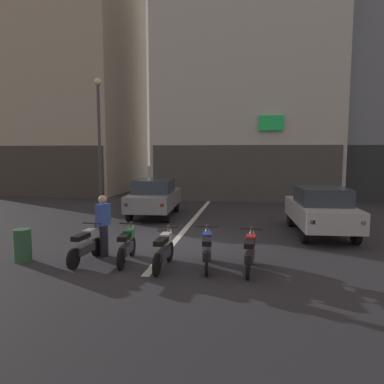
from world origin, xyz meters
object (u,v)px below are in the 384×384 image
object	(u,v)px
motorcycle_white_row_centre	(164,250)
person_by_motorcycles	(103,225)
street_lamp	(99,130)
motorcycle_blue_row_right_mid	(207,249)
trash_bin	(23,245)
car_grey_crossing_near	(155,197)
motorcycle_silver_row_leftmost	(86,245)
motorcycle_green_row_left_mid	(127,245)
motorcycle_red_row_rightmost	(250,252)
car_silver_parked_kerbside	(321,209)

from	to	relation	value
motorcycle_white_row_centre	person_by_motorcycles	bearing A→B (deg)	158.71
street_lamp	motorcycle_white_row_centre	distance (m)	10.60
motorcycle_white_row_centre	motorcycle_blue_row_right_mid	xyz separation A→B (m)	(1.04, 0.19, 0.00)
trash_bin	motorcycle_white_row_centre	bearing A→B (deg)	0.91
motorcycle_white_row_centre	person_by_motorcycles	size ratio (longest dim) A/B	1.00
car_grey_crossing_near	trash_bin	size ratio (longest dim) A/B	4.94
trash_bin	motorcycle_silver_row_leftmost	bearing A→B (deg)	6.35
car_grey_crossing_near	motorcycle_blue_row_right_mid	bearing A→B (deg)	-65.01
person_by_motorcycles	trash_bin	bearing A→B (deg)	-157.57
motorcycle_silver_row_leftmost	motorcycle_green_row_left_mid	size ratio (longest dim) A/B	1.00
car_grey_crossing_near	trash_bin	xyz separation A→B (m)	(-1.66, -6.92, -0.46)
motorcycle_white_row_centre	motorcycle_blue_row_right_mid	size ratio (longest dim) A/B	1.00
motorcycle_red_row_rightmost	trash_bin	bearing A→B (deg)	-178.33
street_lamp	motorcycle_red_row_rightmost	xyz separation A→B (m)	(7.34, -8.43, -3.44)
car_grey_crossing_near	street_lamp	world-z (taller)	street_lamp
car_silver_parked_kerbside	motorcycle_white_row_centre	world-z (taller)	car_silver_parked_kerbside
motorcycle_silver_row_leftmost	motorcycle_red_row_rightmost	xyz separation A→B (m)	(4.15, -0.01, 0.00)
car_silver_parked_kerbside	person_by_motorcycles	distance (m)	7.27
motorcycle_green_row_left_mid	car_silver_parked_kerbside	bearing A→B (deg)	36.74
street_lamp	motorcycle_silver_row_leftmost	bearing A→B (deg)	-69.25
car_silver_parked_kerbside	motorcycle_green_row_left_mid	size ratio (longest dim) A/B	2.51
car_silver_parked_kerbside	motorcycle_silver_row_leftmost	distance (m)	7.79
motorcycle_white_row_centre	trash_bin	distance (m)	3.73
street_lamp	motorcycle_red_row_rightmost	world-z (taller)	street_lamp
car_grey_crossing_near	car_silver_parked_kerbside	size ratio (longest dim) A/B	1.00
car_silver_parked_kerbside	motorcycle_blue_row_right_mid	bearing A→B (deg)	-129.07
motorcycle_silver_row_leftmost	person_by_motorcycles	xyz separation A→B (m)	(0.23, 0.59, 0.40)
car_silver_parked_kerbside	motorcycle_red_row_rightmost	bearing A→B (deg)	-118.90
motorcycle_red_row_rightmost	trash_bin	xyz separation A→B (m)	(-5.81, -0.17, -0.03)
car_grey_crossing_near	motorcycle_silver_row_leftmost	xyz separation A→B (m)	(-0.01, -6.73, -0.43)
motorcycle_blue_row_right_mid	motorcycle_red_row_rightmost	world-z (taller)	same
person_by_motorcycles	car_silver_parked_kerbside	bearing A→B (deg)	30.24
car_grey_crossing_near	car_silver_parked_kerbside	distance (m)	6.96
motorcycle_silver_row_leftmost	motorcycle_red_row_rightmost	bearing A→B (deg)	-0.20
car_grey_crossing_near	motorcycle_white_row_centre	size ratio (longest dim) A/B	2.51
car_grey_crossing_near	car_silver_parked_kerbside	bearing A→B (deg)	-20.86
car_grey_crossing_near	car_silver_parked_kerbside	world-z (taller)	same
person_by_motorcycles	trash_bin	size ratio (longest dim) A/B	1.96
motorcycle_blue_row_right_mid	street_lamp	bearing A→B (deg)	127.06
car_grey_crossing_near	trash_bin	bearing A→B (deg)	-103.52
motorcycle_green_row_left_mid	person_by_motorcycles	distance (m)	0.99
motorcycle_white_row_centre	trash_bin	xyz separation A→B (m)	(-3.73, -0.06, -0.03)
car_silver_parked_kerbside	street_lamp	xyz separation A→B (m)	(-9.70, 4.16, 3.01)
motorcycle_green_row_left_mid	person_by_motorcycles	world-z (taller)	person_by_motorcycles
car_grey_crossing_near	motorcycle_red_row_rightmost	xyz separation A→B (m)	(4.15, -6.75, -0.43)
street_lamp	motorcycle_red_row_rightmost	bearing A→B (deg)	-48.94
motorcycle_white_row_centre	person_by_motorcycles	xyz separation A→B (m)	(-1.85, 0.72, 0.40)
car_grey_crossing_near	motorcycle_silver_row_leftmost	bearing A→B (deg)	-90.06
car_silver_parked_kerbside	motorcycle_blue_row_right_mid	world-z (taller)	car_silver_parked_kerbside
motorcycle_white_row_centre	motorcycle_red_row_rightmost	bearing A→B (deg)	3.03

